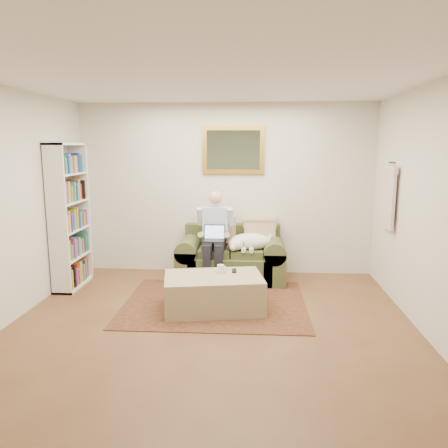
# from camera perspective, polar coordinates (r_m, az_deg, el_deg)

# --- Properties ---
(room_shell) EXTENTS (4.51, 5.00, 2.61)m
(room_shell) POSITION_cam_1_polar(r_m,az_deg,el_deg) (4.61, -1.78, 1.92)
(room_shell) COLOR brown
(room_shell) RESTS_ON ground
(rug) EXTENTS (2.29, 1.84, 0.01)m
(rug) POSITION_cam_1_polar(r_m,az_deg,el_deg) (5.60, -1.20, -10.27)
(rug) COLOR #331914
(rug) RESTS_ON room_shell
(sofa) EXTENTS (1.57, 0.80, 0.94)m
(sofa) POSITION_cam_1_polar(r_m,az_deg,el_deg) (6.48, 0.97, -4.94)
(sofa) COLOR #596234
(sofa) RESTS_ON room_shell
(seated_man) EXTENTS (0.52, 0.74, 1.32)m
(seated_man) POSITION_cam_1_polar(r_m,az_deg,el_deg) (6.27, -1.25, -1.81)
(seated_man) COLOR #8CA5D8
(seated_man) RESTS_ON sofa
(laptop) EXTENTS (0.30, 0.24, 0.22)m
(laptop) POSITION_cam_1_polar(r_m,az_deg,el_deg) (6.20, -1.30, -1.64)
(laptop) COLOR black
(laptop) RESTS_ON seated_man
(sleeping_dog) EXTENTS (0.64, 0.41, 0.24)m
(sleeping_dog) POSITION_cam_1_polar(r_m,az_deg,el_deg) (6.32, 3.48, -2.29)
(sleeping_dog) COLOR white
(sleeping_dog) RESTS_ON sofa
(ottoman) EXTENTS (1.28, 0.94, 0.42)m
(ottoman) POSITION_cam_1_polar(r_m,az_deg,el_deg) (5.34, -1.39, -8.97)
(ottoman) COLOR tan
(ottoman) RESTS_ON room_shell
(coffee_mug) EXTENTS (0.08, 0.08, 0.10)m
(coffee_mug) POSITION_cam_1_polar(r_m,az_deg,el_deg) (5.38, -0.45, -5.88)
(coffee_mug) COLOR white
(coffee_mug) RESTS_ON ottoman
(tv_remote) EXTENTS (0.05, 0.15, 0.02)m
(tv_remote) POSITION_cam_1_polar(r_m,az_deg,el_deg) (5.45, 1.34, -6.11)
(tv_remote) COLOR black
(tv_remote) RESTS_ON ottoman
(bookshelf) EXTENTS (0.28, 0.80, 2.00)m
(bookshelf) POSITION_cam_1_polar(r_m,az_deg,el_deg) (6.40, -19.56, 0.96)
(bookshelf) COLOR white
(bookshelf) RESTS_ON room_shell
(wall_mirror) EXTENTS (0.94, 0.04, 0.72)m
(wall_mirror) POSITION_cam_1_polar(r_m,az_deg,el_deg) (6.66, 1.21, 9.65)
(wall_mirror) COLOR gold
(wall_mirror) RESTS_ON room_shell
(hanging_shirt) EXTENTS (0.06, 0.52, 0.90)m
(hanging_shirt) POSITION_cam_1_polar(r_m,az_deg,el_deg) (6.06, 20.69, 3.73)
(hanging_shirt) COLOR beige
(hanging_shirt) RESTS_ON room_shell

